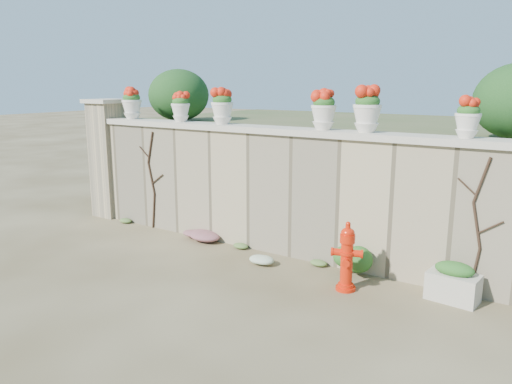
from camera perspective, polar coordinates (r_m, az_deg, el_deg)
The scene contains 19 objects.
ground at distance 7.30m, azimuth -5.49°, elevation -10.34°, with size 80.00×80.00×0.00m, color #4D3F26.
stone_wall at distance 8.40m, azimuth 2.17°, elevation -0.08°, with size 8.00×0.40×2.00m, color tan.
wall_cap at distance 8.23m, azimuth 2.23°, elevation 7.07°, with size 8.10×0.52×0.10m, color beige.
gate_pillar at distance 11.07m, azimuth -16.45°, elevation 3.80°, with size 0.72×0.72×2.48m.
raised_fill at distance 11.20m, azimuth 10.83°, elevation 2.85°, with size 9.00×6.00×2.00m, color #384C23.
back_shrub_left at distance 11.10m, azimuth -8.81°, elevation 10.89°, with size 1.30×1.30×1.10m, color #143814.
vine_left at distance 9.88m, azimuth -11.82°, elevation 1.50°, with size 0.60×0.04×1.91m.
vine_right at distance 7.08m, azimuth 24.00°, elevation -3.61°, with size 0.60×0.04×1.91m.
fire_hydrant at distance 6.98m, azimuth 10.34°, elevation -7.25°, with size 0.42×0.30×0.97m.
planter_box at distance 7.12m, azimuth 21.63°, elevation -9.62°, with size 0.67×0.43×0.53m.
green_shrub at distance 7.59m, azimuth 10.86°, elevation -7.11°, with size 0.65×0.58×0.61m, color #1E5119.
magenta_clump at distance 9.15m, azimuth -6.35°, elevation -4.82°, with size 0.86×0.58×0.23m, color #AF236A.
white_flowers at distance 7.87m, azimuth 0.91°, elevation -7.83°, with size 0.52×0.41×0.19m, color white.
urn_pot_0 at distance 10.38m, azimuth -14.01°, elevation 9.77°, with size 0.39×0.39×0.61m.
urn_pot_1 at distance 9.46m, azimuth -8.62°, elevation 9.56°, with size 0.35×0.35×0.54m.
urn_pot_2 at distance 8.83m, azimuth -3.88°, elevation 9.70°, with size 0.39×0.39×0.61m.
urn_pot_3 at distance 7.79m, azimuth 7.74°, elevation 9.25°, with size 0.39×0.39×0.61m.
urn_pot_4 at distance 7.51m, azimuth 12.59°, elevation 9.11°, with size 0.41×0.41×0.65m.
urn_pot_5 at distance 7.12m, azimuth 23.05°, elevation 7.75°, with size 0.33×0.33×0.52m.
Camera 1 is at (4.30, -5.18, 2.81)m, focal length 35.00 mm.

